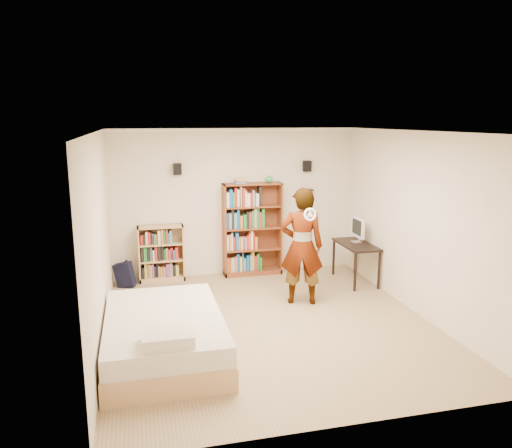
{
  "coord_description": "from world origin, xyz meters",
  "views": [
    {
      "loc": [
        -1.76,
        -6.43,
        2.87
      ],
      "look_at": [
        -0.06,
        0.6,
        1.34
      ],
      "focal_mm": 35.0,
      "sensor_mm": 36.0,
      "label": 1
    }
  ],
  "objects_px": {
    "computer_desk": "(355,263)",
    "tall_bookshelf": "(252,229)",
    "daybed": "(164,330)",
    "low_bookshelf": "(161,253)",
    "person": "(302,246)"
  },
  "relations": [
    {
      "from": "daybed",
      "to": "tall_bookshelf",
      "type": "bearing_deg",
      "value": 58.45
    },
    {
      "from": "low_bookshelf",
      "to": "computer_desk",
      "type": "bearing_deg",
      "value": -14.55
    },
    {
      "from": "tall_bookshelf",
      "to": "computer_desk",
      "type": "distance_m",
      "value": 1.96
    },
    {
      "from": "person",
      "to": "tall_bookshelf",
      "type": "bearing_deg",
      "value": -60.57
    },
    {
      "from": "daybed",
      "to": "person",
      "type": "bearing_deg",
      "value": 30.52
    },
    {
      "from": "person",
      "to": "low_bookshelf",
      "type": "bearing_deg",
      "value": -22.84
    },
    {
      "from": "tall_bookshelf",
      "to": "daybed",
      "type": "xyz_separation_m",
      "value": [
        -1.8,
        -2.94,
        -0.54
      ]
    },
    {
      "from": "daybed",
      "to": "person",
      "type": "relative_size",
      "value": 1.19
    },
    {
      "from": "low_bookshelf",
      "to": "person",
      "type": "distance_m",
      "value": 2.68
    },
    {
      "from": "low_bookshelf",
      "to": "daybed",
      "type": "height_order",
      "value": "low_bookshelf"
    },
    {
      "from": "tall_bookshelf",
      "to": "daybed",
      "type": "relative_size",
      "value": 0.78
    },
    {
      "from": "low_bookshelf",
      "to": "person",
      "type": "xyz_separation_m",
      "value": [
        2.08,
        -1.64,
        0.42
      ]
    },
    {
      "from": "low_bookshelf",
      "to": "person",
      "type": "bearing_deg",
      "value": -38.23
    },
    {
      "from": "computer_desk",
      "to": "person",
      "type": "distance_m",
      "value": 1.6
    },
    {
      "from": "computer_desk",
      "to": "tall_bookshelf",
      "type": "bearing_deg",
      "value": 152.84
    }
  ]
}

